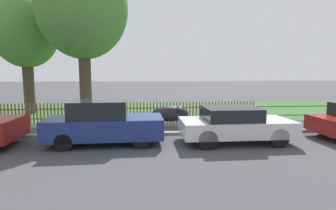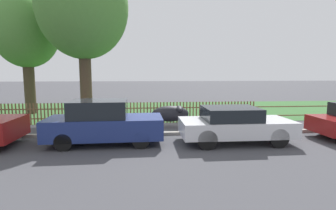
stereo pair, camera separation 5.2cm
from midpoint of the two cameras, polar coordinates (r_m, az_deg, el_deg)
ground_plane at (r=10.43m, az=-10.39°, el=-6.75°), size 120.00×120.00×0.00m
kerb_stone at (r=10.51m, az=-10.35°, el=-6.30°), size 37.58×0.20×0.12m
grass_strip at (r=17.16m, az=-8.23°, el=-1.18°), size 37.58×8.61×0.01m
park_fence at (r=12.85m, az=-9.36°, el=-1.72°), size 37.58×0.05×1.03m
parked_car_navy_estate at (r=9.35m, az=-13.96°, el=-3.76°), size 3.98×1.73×1.53m
parked_car_red_compact at (r=9.58m, az=14.11°, el=-4.04°), size 3.90×1.78×1.27m
covered_motorcycle at (r=12.04m, az=0.57°, el=-1.88°), size 1.85×0.90×0.95m
tree_behind_motorcycle at (r=17.79m, az=-28.71°, el=13.76°), size 3.69×3.69×6.98m
tree_mid_park at (r=14.67m, az=-18.22°, el=19.49°), size 4.54×4.54×8.36m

